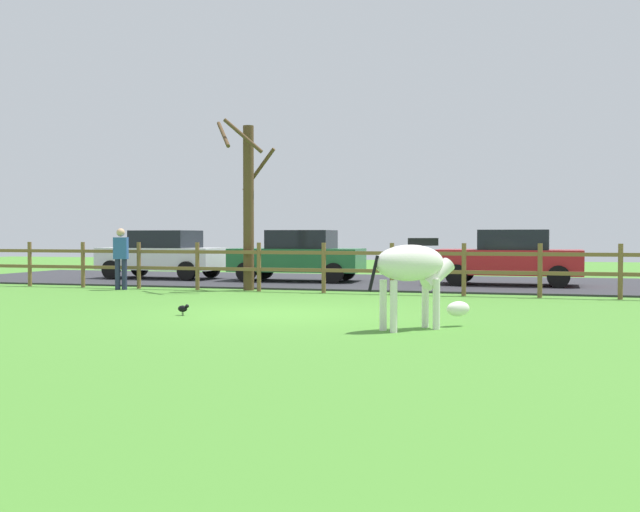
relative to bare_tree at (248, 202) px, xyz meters
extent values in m
plane|color=#47842D|center=(2.66, -5.24, -2.34)|extent=(60.00, 60.00, 0.00)
cube|color=#2D2D33|center=(2.66, 4.06, -2.31)|extent=(28.00, 7.40, 0.05)
cylinder|color=brown|center=(-6.59, -0.24, -1.71)|extent=(0.11, 0.11, 1.27)
cylinder|color=brown|center=(-4.84, -0.24, -1.71)|extent=(0.11, 0.11, 1.27)
cylinder|color=brown|center=(-3.10, -0.24, -1.71)|extent=(0.11, 0.11, 1.27)
cylinder|color=brown|center=(-1.35, -0.24, -1.71)|extent=(0.11, 0.11, 1.27)
cylinder|color=brown|center=(0.40, -0.24, -1.71)|extent=(0.11, 0.11, 1.27)
cylinder|color=brown|center=(2.15, -0.24, -1.71)|extent=(0.11, 0.11, 1.27)
cylinder|color=brown|center=(3.90, -0.24, -1.71)|extent=(0.11, 0.11, 1.27)
cylinder|color=brown|center=(5.65, -0.24, -1.71)|extent=(0.11, 0.11, 1.27)
cylinder|color=brown|center=(7.39, -0.24, -1.71)|extent=(0.11, 0.11, 1.27)
cylinder|color=brown|center=(9.14, -0.24, -1.71)|extent=(0.11, 0.11, 1.27)
cube|color=brown|center=(2.15, -0.24, -1.77)|extent=(20.98, 0.06, 0.09)
cube|color=brown|center=(2.15, -0.24, -1.33)|extent=(20.98, 0.06, 0.09)
cylinder|color=#513A23|center=(0.02, 0.01, -0.17)|extent=(0.28, 0.28, 4.33)
cylinder|color=#513A23|center=(0.12, 0.49, 0.88)|extent=(1.04, 0.33, 1.14)
cylinder|color=#513A23|center=(-0.53, -0.36, 1.74)|extent=(0.86, 1.19, 0.85)
cylinder|color=#513A23|center=(0.07, -0.48, 1.67)|extent=(1.06, 0.21, 0.92)
ellipsoid|color=white|center=(5.45, -6.97, -1.31)|extent=(1.21, 1.22, 0.56)
cylinder|color=white|center=(5.63, -6.58, -1.95)|extent=(0.11, 0.11, 0.78)
cylinder|color=white|center=(5.83, -6.78, -1.95)|extent=(0.11, 0.11, 0.78)
cylinder|color=white|center=(5.07, -7.15, -1.95)|extent=(0.11, 0.11, 0.78)
cylinder|color=white|center=(5.27, -7.35, -1.95)|extent=(0.11, 0.11, 0.78)
cylinder|color=white|center=(5.82, -6.59, -1.49)|extent=(0.58, 0.59, 0.51)
ellipsoid|color=white|center=(6.12, -6.29, -2.06)|extent=(0.45, 0.45, 0.24)
cube|color=black|center=(5.63, -6.79, -0.99)|extent=(0.42, 0.43, 0.12)
cylinder|color=black|center=(4.98, -7.44, -1.46)|extent=(0.17, 0.17, 0.54)
cylinder|color=black|center=(1.15, -6.03, -2.31)|extent=(0.01, 0.01, 0.06)
cylinder|color=black|center=(1.15, -6.07, -2.31)|extent=(0.01, 0.01, 0.06)
ellipsoid|color=black|center=(1.15, -6.05, -2.22)|extent=(0.18, 0.10, 0.12)
sphere|color=black|center=(1.24, -6.05, -2.17)|extent=(0.07, 0.07, 0.07)
cube|color=red|center=(6.56, 3.37, -1.64)|extent=(4.05, 1.81, 0.70)
cube|color=black|center=(6.71, 3.37, -1.01)|extent=(1.94, 1.62, 0.56)
cylinder|color=black|center=(5.18, 2.56, -1.99)|extent=(0.60, 0.20, 0.60)
cylinder|color=black|center=(5.23, 4.26, -1.99)|extent=(0.60, 0.20, 0.60)
cylinder|color=black|center=(7.88, 2.49, -1.99)|extent=(0.60, 0.20, 0.60)
cylinder|color=black|center=(7.93, 4.19, -1.99)|extent=(0.60, 0.20, 0.60)
cube|color=white|center=(-4.40, 3.49, -1.64)|extent=(4.04, 1.81, 0.70)
cube|color=black|center=(-4.25, 3.49, -1.01)|extent=(1.94, 1.61, 0.56)
cylinder|color=black|center=(-5.77, 2.68, -1.99)|extent=(0.60, 0.20, 0.60)
cylinder|color=black|center=(-5.73, 4.38, -1.99)|extent=(0.60, 0.20, 0.60)
cylinder|color=black|center=(-3.08, 2.60, -1.99)|extent=(0.60, 0.20, 0.60)
cylinder|color=black|center=(-3.03, 4.30, -1.99)|extent=(0.60, 0.20, 0.60)
cube|color=#236B38|center=(0.26, 3.39, -1.64)|extent=(4.05, 1.83, 0.70)
cube|color=black|center=(0.41, 3.40, -1.01)|extent=(1.95, 1.62, 0.56)
cylinder|color=black|center=(-1.06, 2.50, -1.99)|extent=(0.61, 0.20, 0.60)
cylinder|color=black|center=(-1.12, 4.20, -1.99)|extent=(0.61, 0.20, 0.60)
cylinder|color=black|center=(1.64, 2.58, -1.99)|extent=(0.61, 0.20, 0.60)
cylinder|color=black|center=(1.58, 4.28, -1.99)|extent=(0.61, 0.20, 0.60)
cylinder|color=#232847|center=(-3.42, -0.78, -1.93)|extent=(0.14, 0.14, 0.82)
cylinder|color=#232847|center=(-3.25, -0.73, -1.93)|extent=(0.14, 0.14, 0.82)
cube|color=#2D569E|center=(-3.33, -0.75, -1.23)|extent=(0.41, 0.31, 0.58)
sphere|color=tan|center=(-3.33, -0.75, -0.81)|extent=(0.22, 0.22, 0.22)
camera|label=1|loc=(7.32, -18.28, -0.88)|focal=41.76mm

